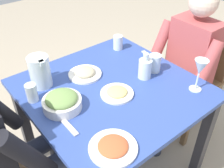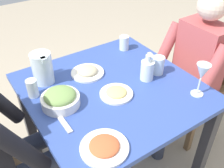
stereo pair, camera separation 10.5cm
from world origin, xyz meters
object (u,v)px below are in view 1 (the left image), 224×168
at_px(dining_table, 112,102).
at_px(chair_near, 196,72).
at_px(water_pitcher, 40,71).
at_px(oil_carafe, 145,69).
at_px(salad_bowl, 62,101).
at_px(water_glass_near_left, 32,93).
at_px(plate_rice_curry, 113,147).
at_px(water_glass_near_right, 155,63).
at_px(wine_glass, 200,69).
at_px(water_glass_far_left, 118,42).
at_px(plate_beans, 85,73).
at_px(diner_near, 183,65).
at_px(plate_fries, 117,93).
at_px(diner_far, 6,147).

distance_m(dining_table, chair_near, 0.85).
relative_size(water_pitcher, oil_carafe, 1.16).
bearing_deg(salad_bowl, oil_carafe, -97.55).
xyz_separation_m(chair_near, water_glass_near_left, (0.21, 1.25, 0.29)).
relative_size(plate_rice_curry, water_glass_near_right, 1.92).
bearing_deg(chair_near, wine_glass, 120.78).
xyz_separation_m(water_glass_near_left, water_glass_far_left, (0.15, -0.73, -0.00)).
bearing_deg(plate_beans, wine_glass, -141.63).
height_order(dining_table, salad_bowl, salad_bowl).
relative_size(plate_beans, plate_rice_curry, 0.94).
relative_size(dining_table, oil_carafe, 5.82).
bearing_deg(water_glass_near_right, water_glass_far_left, -1.28).
height_order(water_glass_near_left, wine_glass, wine_glass).
bearing_deg(water_glass_near_right, oil_carafe, 96.36).
bearing_deg(plate_rice_curry, oil_carafe, -58.34).
distance_m(plate_rice_curry, wine_glass, 0.65).
relative_size(diner_near, water_glass_far_left, 11.84).
bearing_deg(dining_table, plate_fries, 163.69).
xyz_separation_m(plate_rice_curry, oil_carafe, (0.31, -0.50, 0.04)).
relative_size(water_glass_near_left, water_glass_far_left, 1.03).
xyz_separation_m(chair_near, plate_beans, (0.23, 0.89, 0.25)).
bearing_deg(plate_beans, water_pitcher, 73.95).
distance_m(diner_near, oil_carafe, 0.44).
height_order(dining_table, diner_far, diner_far).
bearing_deg(oil_carafe, water_pitcher, 58.67).
xyz_separation_m(water_pitcher, water_glass_near_right, (-0.31, -0.62, -0.04)).
bearing_deg(wine_glass, diner_far, 70.06).
bearing_deg(diner_far, plate_fries, -100.45).
bearing_deg(dining_table, diner_near, -92.96).
bearing_deg(plate_rice_curry, wine_glass, -86.87).
bearing_deg(diner_near, water_glass_near_right, 90.66).
bearing_deg(chair_near, water_pitcher, 75.12).
relative_size(salad_bowl, water_glass_far_left, 2.04).
height_order(diner_far, water_pitcher, diner_far).
bearing_deg(plate_beans, water_glass_far_left, -70.88).
bearing_deg(water_glass_near_left, water_pitcher, -47.20).
bearing_deg(chair_near, oil_carafe, 91.34).
bearing_deg(wine_glass, water_glass_near_left, 56.98).
xyz_separation_m(salad_bowl, water_glass_far_left, (0.31, -0.64, 0.01)).
bearing_deg(dining_table, water_pitcher, 48.33).
bearing_deg(diner_near, diner_far, 86.70).
xyz_separation_m(dining_table, oil_carafe, (-0.05, -0.22, 0.17)).
height_order(chair_near, plate_fries, chair_near).
xyz_separation_m(dining_table, plate_beans, (0.20, 0.05, 0.13)).
distance_m(diner_near, salad_bowl, 0.96).
bearing_deg(water_glass_near_left, chair_near, -99.56).
distance_m(dining_table, wine_glass, 0.54).
bearing_deg(chair_near, water_glass_near_left, 80.44).
distance_m(diner_far, water_glass_near_left, 0.30).
bearing_deg(plate_beans, water_glass_near_right, -122.56).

